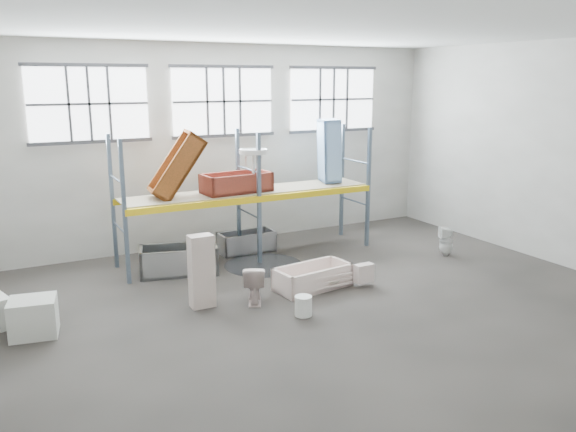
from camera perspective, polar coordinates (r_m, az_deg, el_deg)
floor at (r=11.06m, az=3.67°, el=-8.93°), size 12.00×10.00×0.10m
ceiling at (r=10.28m, az=4.11°, el=18.41°), size 12.00×10.00×0.10m
wall_back at (r=14.87m, az=-6.44°, el=6.93°), size 12.00×0.10×5.00m
wall_right at (r=14.46m, az=24.86°, el=5.61°), size 0.10×10.00×5.00m
window_left at (r=13.84m, az=-19.02°, el=10.40°), size 2.60×0.04×1.60m
window_mid at (r=14.68m, az=-6.39°, el=11.16°), size 2.60×0.04×1.60m
window_right at (r=16.13m, az=4.45°, el=11.39°), size 2.60×0.04×1.60m
rack_upright_la at (r=12.14m, az=-15.80°, el=0.29°), size 0.08×0.08×3.00m
rack_upright_lb at (r=13.29m, az=-16.91°, el=1.31°), size 0.08×0.08×3.00m
rack_upright_ma at (r=13.07m, az=-2.86°, el=1.68°), size 0.08×0.08×3.00m
rack_upright_mb at (r=14.14m, az=-4.92°, el=2.54°), size 0.08×0.08×3.00m
rack_upright_ra at (r=14.56m, az=7.91°, el=2.77°), size 0.08×0.08×3.00m
rack_upright_rb at (r=15.53m, az=5.34°, el=3.50°), size 0.08×0.08×3.00m
rack_beam_front at (r=13.07m, az=-2.86°, el=1.68°), size 6.00×0.10×0.14m
rack_beam_back at (r=14.14m, az=-4.92°, el=2.54°), size 6.00×0.10×0.14m
shelf_deck at (r=13.59m, az=-3.94°, el=2.46°), size 5.90×1.10×0.03m
wet_patch at (r=13.27m, az=-2.42°, el=-4.82°), size 1.80×1.80×0.00m
bathtub_beige at (r=11.79m, az=2.44°, el=-6.02°), size 1.64×0.93×0.46m
cistern_spare at (r=11.96m, az=7.48°, el=-5.60°), size 0.40×0.20×0.38m
sink_in_tub at (r=11.79m, az=4.17°, el=-6.41°), size 0.59×0.59×0.16m
toilet_beige at (r=11.04m, az=-3.36°, el=-6.64°), size 0.68×0.83×0.74m
cistern_tall at (r=10.82m, az=-8.51°, el=-5.40°), size 0.44×0.29×1.38m
toilet_white at (r=14.37m, az=15.32°, el=-2.41°), size 0.43×0.43×0.71m
steel_tub_left at (r=12.83m, az=-10.70°, el=-4.29°), size 1.80×1.18×0.61m
steel_tub_right at (r=14.24m, az=-4.09°, el=-2.55°), size 1.36×0.65×0.50m
rust_tub_flat at (r=13.36m, az=-5.10°, el=3.30°), size 1.63×0.87×0.44m
rust_tub_tilted at (r=12.89m, az=-10.90°, el=4.88°), size 1.34×0.88×1.54m
sink_on_shelf at (r=13.14m, az=-3.42°, el=4.37°), size 0.78×0.70×0.56m
blue_tub_upright at (r=14.60m, az=4.08°, el=6.45°), size 0.67×0.83×1.56m
bucket at (r=10.47m, az=1.52°, el=-8.85°), size 0.39×0.39×0.36m
carton_near at (r=10.54m, az=-23.79°, el=-9.11°), size 0.84×0.75×0.63m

